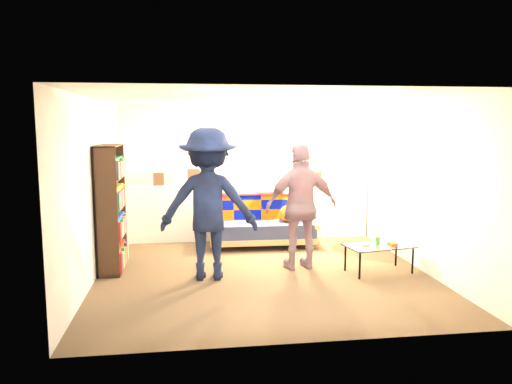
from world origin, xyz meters
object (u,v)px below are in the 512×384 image
Objects in this scene: bookshelf at (111,212)px; person_right at (301,206)px; futon_sofa at (263,224)px; person_left at (209,204)px; coffee_table at (379,247)px; floor_lamp at (294,178)px.

bookshelf is 0.99× the size of person_right.
person_left is at bearing -120.51° from futon_sofa.
person_left is (-1.00, -1.69, 0.65)m from futon_sofa.
bookshelf is at bearing 169.89° from coffee_table.
bookshelf reaches higher than floor_lamp.
person_left is (1.34, -0.58, 0.18)m from bookshelf.
coffee_table is 0.49× the size of person_left.
person_left is 1.36m from person_right.
futon_sofa is 2.24m from coffee_table.
person_right is (-1.04, 0.35, 0.54)m from coffee_table.
person_left is (-2.36, 0.08, 0.64)m from coffee_table.
person_left is at bearing 178.05° from coffee_table.
coffee_table is 2.13m from floor_lamp.
person_left is 1.12× the size of person_right.
person_right reaches higher than futon_sofa.
floor_lamp is (-0.83, 1.80, 0.78)m from coffee_table.
coffee_table is 0.62× the size of floor_lamp.
bookshelf is 1.47m from person_left.
bookshelf is 1.79× the size of coffee_table.
floor_lamp is at bearing -104.88° from person_right.
person_right is (0.33, -1.42, 0.54)m from futon_sofa.
futon_sofa is at bearing -83.85° from person_right.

